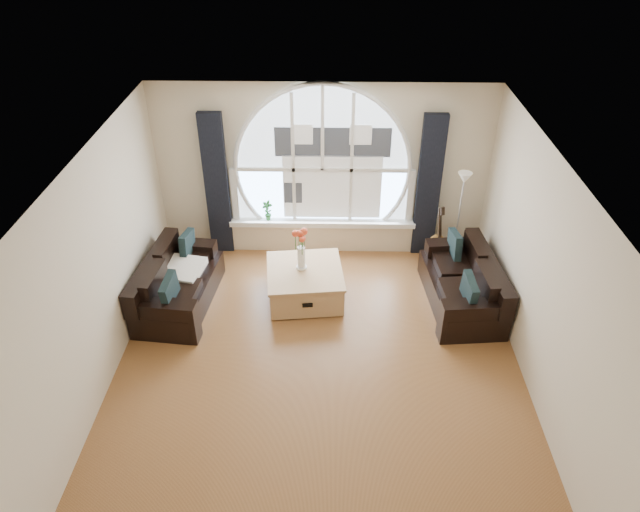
{
  "coord_description": "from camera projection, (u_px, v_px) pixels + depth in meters",
  "views": [
    {
      "loc": [
        0.12,
        -5.2,
        5.17
      ],
      "look_at": [
        0.0,
        0.9,
        1.05
      ],
      "focal_mm": 32.55,
      "sensor_mm": 36.0,
      "label": 1
    }
  ],
  "objects": [
    {
      "name": "coffee_chest",
      "position": [
        305.0,
        283.0,
        8.23
      ],
      "size": [
        1.16,
        1.16,
        0.51
      ],
      "primitive_type": "cube",
      "rotation": [
        0.0,
        0.0,
        0.11
      ],
      "color": "#AA8155",
      "rests_on": "ground"
    },
    {
      "name": "window_sill",
      "position": [
        322.0,
        222.0,
        9.12
      ],
      "size": [
        2.9,
        0.22,
        0.08
      ],
      "primitive_type": "cube",
      "color": "white",
      "rests_on": "wall_back"
    },
    {
      "name": "wall_back",
      "position": [
        322.0,
        171.0,
        8.73
      ],
      "size": [
        5.0,
        0.01,
        2.7
      ],
      "primitive_type": "cube",
      "color": "beige",
      "rests_on": "ground"
    },
    {
      "name": "wall_front",
      "position": [
        310.0,
        505.0,
        4.18
      ],
      "size": [
        5.0,
        0.01,
        2.7
      ],
      "primitive_type": "cube",
      "color": "beige",
      "rests_on": "ground"
    },
    {
      "name": "curtain_right",
      "position": [
        428.0,
        187.0,
        8.72
      ],
      "size": [
        0.35,
        0.12,
        2.3
      ],
      "primitive_type": "cube",
      "color": "black",
      "rests_on": "ground"
    },
    {
      "name": "curtain_left",
      "position": [
        217.0,
        186.0,
        8.77
      ],
      "size": [
        0.35,
        0.12,
        2.3
      ],
      "primitive_type": "cube",
      "color": "black",
      "rests_on": "ground"
    },
    {
      "name": "wall_left",
      "position": [
        96.0,
        276.0,
        6.5
      ],
      "size": [
        0.01,
        5.5,
        2.7
      ],
      "primitive_type": "cube",
      "color": "beige",
      "rests_on": "ground"
    },
    {
      "name": "guitar",
      "position": [
        438.0,
        235.0,
        8.78
      ],
      "size": [
        0.42,
        0.36,
        1.06
      ],
      "primitive_type": "cube",
      "rotation": [
        0.0,
        0.0,
        0.39
      ],
      "color": "brown",
      "rests_on": "ground"
    },
    {
      "name": "floor_lamp",
      "position": [
        458.0,
        222.0,
        8.56
      ],
      "size": [
        0.24,
        0.24,
        1.6
      ],
      "primitive_type": "cube",
      "color": "#B2B2B2",
      "rests_on": "ground"
    },
    {
      "name": "ceiling",
      "position": [
        318.0,
        168.0,
        5.7
      ],
      "size": [
        5.0,
        5.5,
        0.01
      ],
      "primitive_type": "cube",
      "color": "silver",
      "rests_on": "ground"
    },
    {
      "name": "window_frame",
      "position": [
        322.0,
        156.0,
        8.53
      ],
      "size": [
        2.76,
        0.08,
        2.15
      ],
      "primitive_type": "cube",
      "color": "white",
      "rests_on": "wall_back"
    },
    {
      "name": "arched_window",
      "position": [
        322.0,
        155.0,
        8.55
      ],
      "size": [
        2.6,
        0.06,
        2.15
      ],
      "primitive_type": "cube",
      "color": "silver",
      "rests_on": "wall_back"
    },
    {
      "name": "vase_flowers",
      "position": [
        301.0,
        245.0,
        7.93
      ],
      "size": [
        0.24,
        0.24,
        0.7
      ],
      "primitive_type": "cube",
      "color": "white",
      "rests_on": "coffee_chest"
    },
    {
      "name": "sofa_right",
      "position": [
        463.0,
        280.0,
        8.03
      ],
      "size": [
        0.99,
        1.76,
        0.75
      ],
      "primitive_type": "cube",
      "rotation": [
        0.0,
        0.0,
        0.09
      ],
      "color": "black",
      "rests_on": "ground"
    },
    {
      "name": "ground",
      "position": [
        319.0,
        366.0,
        7.21
      ],
      "size": [
        5.0,
        5.5,
        0.01
      ],
      "primitive_type": "cube",
      "color": "brown",
      "rests_on": "ground"
    },
    {
      "name": "neighbor_house",
      "position": [
        333.0,
        163.0,
        8.61
      ],
      "size": [
        1.7,
        0.02,
        1.5
      ],
      "primitive_type": "cube",
      "color": "silver",
      "rests_on": "wall_back"
    },
    {
      "name": "throw_blanket",
      "position": [
        182.0,
        270.0,
        8.07
      ],
      "size": [
        0.65,
        0.65,
        0.1
      ],
      "primitive_type": "cube",
      "rotation": [
        0.0,
        0.0,
        -0.2
      ],
      "color": "silver",
      "rests_on": "sofa_left"
    },
    {
      "name": "attic_slope",
      "position": [
        535.0,
        202.0,
        5.86
      ],
      "size": [
        0.92,
        5.5,
        0.72
      ],
      "primitive_type": "cube",
      "color": "silver",
      "rests_on": "ground"
    },
    {
      "name": "potted_plant",
      "position": [
        267.0,
        211.0,
        9.02
      ],
      "size": [
        0.2,
        0.17,
        0.32
      ],
      "primitive_type": "imported",
      "rotation": [
        0.0,
        0.0,
        -0.41
      ],
      "color": "#1E6023",
      "rests_on": "window_sill"
    },
    {
      "name": "wall_right",
      "position": [
        544.0,
        282.0,
        6.41
      ],
      "size": [
        0.01,
        5.5,
        2.7
      ],
      "primitive_type": "cube",
      "color": "beige",
      "rests_on": "ground"
    },
    {
      "name": "sofa_left",
      "position": [
        178.0,
        280.0,
        8.03
      ],
      "size": [
        1.01,
        1.76,
        0.75
      ],
      "primitive_type": "cube",
      "rotation": [
        0.0,
        0.0,
        -0.1
      ],
      "color": "black",
      "rests_on": "ground"
    }
  ]
}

